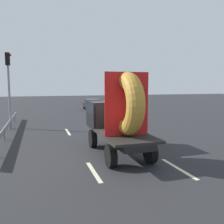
# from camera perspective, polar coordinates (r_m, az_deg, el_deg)

# --- Properties ---
(ground_plane) EXTENTS (120.00, 120.00, 0.00)m
(ground_plane) POSITION_cam_1_polar(r_m,az_deg,el_deg) (11.45, -0.67, -9.77)
(ground_plane) COLOR #28282B
(flatbed_truck) EXTENTS (2.02, 5.05, 3.74)m
(flatbed_truck) POSITION_cam_1_polar(r_m,az_deg,el_deg) (11.13, 1.07, -0.83)
(flatbed_truck) COLOR black
(flatbed_truck) RESTS_ON ground_plane
(distant_sedan) EXTENTS (1.79, 4.19, 1.37)m
(distant_sedan) POSITION_cam_1_polar(r_m,az_deg,el_deg) (30.86, -4.80, 1.91)
(distant_sedan) COLOR black
(distant_sedan) RESTS_ON ground_plane
(traffic_light) EXTENTS (0.42, 0.36, 5.52)m
(traffic_light) POSITION_cam_1_polar(r_m,az_deg,el_deg) (18.96, -23.55, 7.22)
(traffic_light) COLOR gray
(traffic_light) RESTS_ON ground_plane
(guardrail) EXTENTS (0.10, 13.92, 0.71)m
(guardrail) POSITION_cam_1_polar(r_m,az_deg,el_deg) (16.95, -23.80, -3.13)
(guardrail) COLOR gray
(guardrail) RESTS_ON ground_plane
(lane_dash_left_near) EXTENTS (0.16, 2.16, 0.01)m
(lane_dash_left_near) POSITION_cam_1_polar(r_m,az_deg,el_deg) (9.12, -4.40, -14.09)
(lane_dash_left_near) COLOR beige
(lane_dash_left_near) RESTS_ON ground_plane
(lane_dash_left_far) EXTENTS (0.16, 2.29, 0.01)m
(lane_dash_left_far) POSITION_cam_1_polar(r_m,az_deg,el_deg) (16.62, -10.54, -4.71)
(lane_dash_left_far) COLOR beige
(lane_dash_left_far) RESTS_ON ground_plane
(lane_dash_right_near) EXTENTS (0.16, 2.38, 0.01)m
(lane_dash_right_near) POSITION_cam_1_polar(r_m,az_deg,el_deg) (9.77, 15.63, -12.90)
(lane_dash_right_near) COLOR beige
(lane_dash_right_near) RESTS_ON ground_plane
(lane_dash_right_far) EXTENTS (0.16, 2.31, 0.01)m
(lane_dash_right_far) POSITION_cam_1_polar(r_m,az_deg,el_deg) (17.67, -0.33, -3.92)
(lane_dash_right_far) COLOR beige
(lane_dash_right_far) RESTS_ON ground_plane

